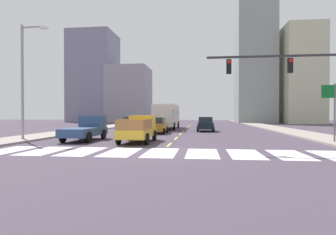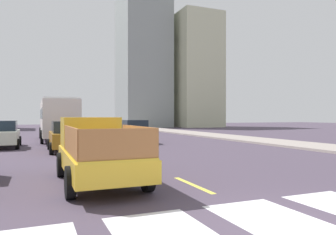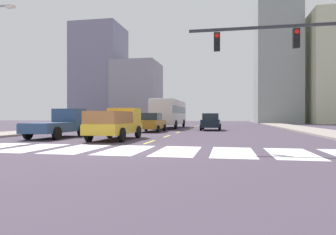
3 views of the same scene
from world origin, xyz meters
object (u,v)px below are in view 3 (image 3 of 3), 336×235
(sedan_mid, at_px, (152,122))
(pickup_stakebed, at_px, (118,124))
(pickup_dark, at_px, (60,124))
(traffic_signal_gantry, at_px, (323,52))
(city_bus, at_px, (170,112))
(sedan_near_right, at_px, (211,122))
(sedan_near_left, at_px, (127,122))

(sedan_mid, bearing_deg, pickup_stakebed, -88.84)
(pickup_dark, xyz_separation_m, traffic_signal_gantry, (15.14, -4.64, 3.27))
(city_bus, relative_size, sedan_near_right, 2.45)
(sedan_mid, distance_m, sedan_near_left, 5.13)
(traffic_signal_gantry, bearing_deg, sedan_mid, 130.06)
(pickup_stakebed, bearing_deg, sedan_near_right, 68.82)
(city_bus, bearing_deg, pickup_stakebed, -90.74)
(pickup_dark, height_order, sedan_near_left, pickup_dark)
(sedan_near_left, height_order, traffic_signal_gantry, traffic_signal_gantry)
(sedan_mid, xyz_separation_m, sedan_near_right, (5.18, 4.32, 0.00))
(sedan_near_right, bearing_deg, pickup_stakebed, -112.68)
(pickup_stakebed, relative_size, pickup_dark, 1.00)
(city_bus, xyz_separation_m, sedan_near_left, (-3.59, -5.23, -1.09))
(sedan_mid, height_order, traffic_signal_gantry, traffic_signal_gantry)
(pickup_stakebed, xyz_separation_m, city_bus, (-0.07, 17.96, 1.02))
(sedan_near_left, bearing_deg, sedan_mid, -43.86)
(pickup_stakebed, xyz_separation_m, sedan_near_left, (-3.66, 12.72, -0.08))
(city_bus, distance_m, traffic_signal_gantry, 24.45)
(sedan_near_right, bearing_deg, city_bus, 136.54)
(pickup_stakebed, xyz_separation_m, sedan_mid, (-0.08, 9.04, -0.08))
(city_bus, xyz_separation_m, sedan_mid, (-0.01, -8.91, -1.09))
(pickup_stakebed, bearing_deg, traffic_signal_gantry, -20.00)
(sedan_near_left, height_order, sedan_near_right, same)
(sedan_mid, distance_m, sedan_near_right, 6.74)
(pickup_dark, height_order, traffic_signal_gantry, traffic_signal_gantry)
(pickup_stakebed, distance_m, sedan_mid, 9.05)
(pickup_dark, xyz_separation_m, city_bus, (4.31, 17.16, 1.03))
(sedan_mid, height_order, sedan_near_left, same)
(pickup_stakebed, bearing_deg, pickup_dark, 169.42)
(pickup_stakebed, height_order, pickup_dark, same)
(sedan_near_right, xyz_separation_m, traffic_signal_gantry, (5.67, -17.21, 3.33))
(sedan_near_right, height_order, traffic_signal_gantry, traffic_signal_gantry)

